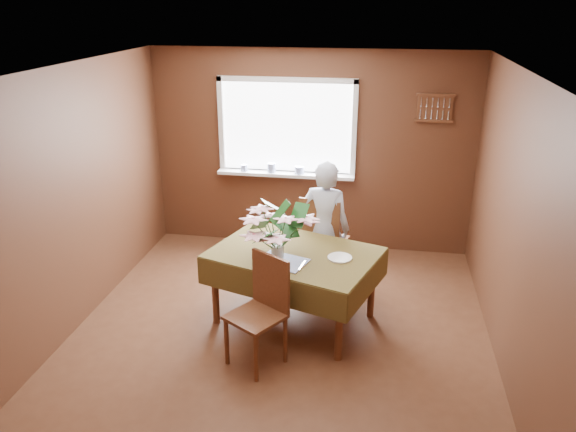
% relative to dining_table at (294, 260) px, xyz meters
% --- Properties ---
extents(floor, '(4.50, 4.50, 0.00)m').
position_rel_dining_table_xyz_m(floor, '(-0.09, -0.37, -0.66)').
color(floor, '#56301D').
rests_on(floor, ground).
extents(ceiling, '(4.50, 4.50, 0.00)m').
position_rel_dining_table_xyz_m(ceiling, '(-0.09, -0.37, 1.84)').
color(ceiling, white).
rests_on(ceiling, wall_back).
extents(wall_back, '(4.00, 0.00, 4.00)m').
position_rel_dining_table_xyz_m(wall_back, '(-0.09, 1.88, 0.59)').
color(wall_back, brown).
rests_on(wall_back, floor).
extents(wall_front, '(4.00, 0.00, 4.00)m').
position_rel_dining_table_xyz_m(wall_front, '(-0.09, -2.62, 0.59)').
color(wall_front, brown).
rests_on(wall_front, floor).
extents(wall_left, '(0.00, 4.50, 4.50)m').
position_rel_dining_table_xyz_m(wall_left, '(-2.09, -0.37, 0.59)').
color(wall_left, brown).
rests_on(wall_left, floor).
extents(wall_right, '(0.00, 4.50, 4.50)m').
position_rel_dining_table_xyz_m(wall_right, '(1.91, -0.37, 0.59)').
color(wall_right, brown).
rests_on(wall_right, floor).
extents(window_assembly, '(1.72, 0.20, 1.22)m').
position_rel_dining_table_xyz_m(window_assembly, '(-0.39, 1.83, 0.70)').
color(window_assembly, white).
rests_on(window_assembly, wall_back).
extents(spoon_rack, '(0.44, 0.05, 0.33)m').
position_rel_dining_table_xyz_m(spoon_rack, '(1.36, 1.85, 1.19)').
color(spoon_rack, brown).
rests_on(spoon_rack, wall_back).
extents(dining_table, '(1.81, 1.49, 0.76)m').
position_rel_dining_table_xyz_m(dining_table, '(0.00, 0.00, 0.00)').
color(dining_table, brown).
rests_on(dining_table, floor).
extents(chair_far, '(0.55, 0.55, 1.07)m').
position_rel_dining_table_xyz_m(chair_far, '(0.19, 0.77, -0.09)').
color(chair_far, brown).
rests_on(chair_far, floor).
extents(chair_near, '(0.59, 0.59, 1.00)m').
position_rel_dining_table_xyz_m(chair_near, '(-0.17, -0.70, -0.12)').
color(chair_near, brown).
rests_on(chair_near, floor).
extents(seated_woman, '(0.60, 0.45, 1.48)m').
position_rel_dining_table_xyz_m(seated_woman, '(0.23, 0.68, 0.08)').
color(seated_woman, white).
rests_on(seated_woman, floor).
extents(flower_bouquet, '(0.61, 0.61, 0.52)m').
position_rel_dining_table_xyz_m(flower_bouquet, '(-0.13, -0.21, 0.43)').
color(flower_bouquet, white).
rests_on(flower_bouquet, dining_table).
extents(side_plate, '(0.32, 0.32, 0.01)m').
position_rel_dining_table_xyz_m(side_plate, '(0.45, -0.07, 0.10)').
color(side_plate, white).
rests_on(side_plate, dining_table).
extents(table_knife, '(0.05, 0.20, 0.00)m').
position_rel_dining_table_xyz_m(table_knife, '(0.12, -0.29, 0.10)').
color(table_knife, silver).
rests_on(table_knife, dining_table).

